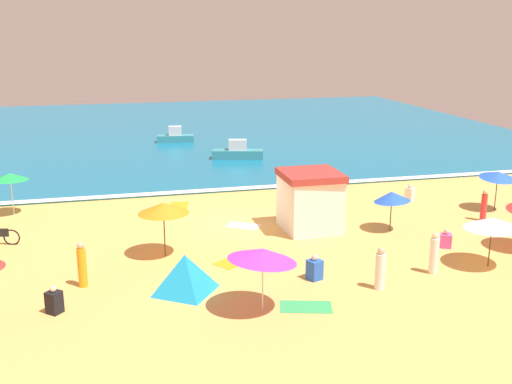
{
  "coord_description": "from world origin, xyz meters",
  "views": [
    {
      "loc": [
        -5.89,
        -27.08,
        9.07
      ],
      "look_at": [
        1.49,
        2.75,
        0.8
      ],
      "focal_mm": 42.91,
      "sensor_mm": 36.0,
      "label": 1
    }
  ],
  "objects": [
    {
      "name": "ground_plane",
      "position": [
        0.0,
        0.0,
        0.0
      ],
      "size": [
        60.0,
        60.0,
        0.0
      ],
      "primitive_type": "plane",
      "color": "#E0A856"
    },
    {
      "name": "ocean_water",
      "position": [
        0.0,
        28.0,
        0.05
      ],
      "size": [
        60.0,
        44.0,
        0.1
      ],
      "primitive_type": "cube",
      "color": "#146B93",
      "rests_on": "ground_plane"
    },
    {
      "name": "wave_breaker_foam",
      "position": [
        0.0,
        6.3,
        0.1
      ],
      "size": [
        57.0,
        0.7,
        0.01
      ],
      "primitive_type": "cube",
      "color": "white",
      "rests_on": "ocean_water"
    },
    {
      "name": "lifeguard_cabana",
      "position": [
        3.02,
        -1.43,
        1.4
      ],
      "size": [
        2.65,
        2.72,
        2.75
      ],
      "color": "white",
      "rests_on": "ground_plane"
    },
    {
      "name": "beach_umbrella_0",
      "position": [
        -10.64,
        4.29,
        1.96
      ],
      "size": [
        2.07,
        2.08,
        2.17
      ],
      "color": "silver",
      "rests_on": "ground_plane"
    },
    {
      "name": "beach_umbrella_2",
      "position": [
        8.38,
        -7.45,
        1.78
      ],
      "size": [
        3.02,
        3.03,
        2.04
      ],
      "color": "#4C3823",
      "rests_on": "ground_plane"
    },
    {
      "name": "beach_umbrella_4",
      "position": [
        13.27,
        -0.76,
        1.85
      ],
      "size": [
        1.84,
        1.87,
        2.14
      ],
      "color": "#4C3823",
      "rests_on": "ground_plane"
    },
    {
      "name": "beach_umbrella_5",
      "position": [
        -3.85,
        -3.27,
        2.05
      ],
      "size": [
        2.75,
        2.75,
        2.28
      ],
      "color": "#4C3823",
      "rests_on": "ground_plane"
    },
    {
      "name": "beach_umbrella_8",
      "position": [
        -1.22,
        -9.12,
        1.98
      ],
      "size": [
        2.98,
        2.96,
        2.32
      ],
      "color": "silver",
      "rests_on": "ground_plane"
    },
    {
      "name": "beach_umbrella_9",
      "position": [
        6.59,
        -2.48,
        1.62
      ],
      "size": [
        2.25,
        2.23,
        1.93
      ],
      "color": "#4C3823",
      "rests_on": "ground_plane"
    },
    {
      "name": "beach_tent",
      "position": [
        -3.5,
        -7.0,
        0.7
      ],
      "size": [
        2.13,
        2.1,
        1.4
      ],
      "color": "#1999D8",
      "rests_on": "ground_plane"
    },
    {
      "name": "beachgoer_0",
      "position": [
        -7.04,
        -5.66,
        0.81
      ],
      "size": [
        0.45,
        0.45,
        1.7
      ],
      "color": "orange",
      "rests_on": "ground_plane"
    },
    {
      "name": "beachgoer_1",
      "position": [
        7.89,
        -5.13,
        0.34
      ],
      "size": [
        0.61,
        0.61,
        0.82
      ],
      "color": "#D84CA5",
      "rests_on": "ground_plane"
    },
    {
      "name": "beachgoer_2",
      "position": [
        9.84,
        1.84,
        0.41
      ],
      "size": [
        0.58,
        0.58,
        0.96
      ],
      "color": "white",
      "rests_on": "ground_plane"
    },
    {
      "name": "beachgoer_3",
      "position": [
        1.31,
        -7.05,
        0.42
      ],
      "size": [
        0.63,
        0.63,
        1.0
      ],
      "color": "blue",
      "rests_on": "ground_plane"
    },
    {
      "name": "beachgoer_4",
      "position": [
        5.37,
        3.09,
        0.89
      ],
      "size": [
        0.42,
        0.42,
        1.86
      ],
      "color": "black",
      "rests_on": "ground_plane"
    },
    {
      "name": "beachgoer_5",
      "position": [
        -7.89,
        -7.65,
        0.41
      ],
      "size": [
        0.61,
        0.61,
        0.96
      ],
      "color": "black",
      "rests_on": "ground_plane"
    },
    {
      "name": "beachgoer_6",
      "position": [
        11.64,
        -2.2,
        0.75
      ],
      "size": [
        0.34,
        0.34,
        1.55
      ],
      "color": "red",
      "rests_on": "ground_plane"
    },
    {
      "name": "beachgoer_7",
      "position": [
        5.9,
        -7.59,
        0.76
      ],
      "size": [
        0.37,
        0.37,
        1.62
      ],
      "color": "white",
      "rests_on": "ground_plane"
    },
    {
      "name": "beachgoer_8",
      "position": [
        3.3,
        -8.43,
        0.74
      ],
      "size": [
        0.5,
        0.5,
        1.58
      ],
      "color": "white",
      "rests_on": "ground_plane"
    },
    {
      "name": "beach_towel_0",
      "position": [
        -1.35,
        -4.68,
        0.01
      ],
      "size": [
        1.59,
        1.52,
        0.01
      ],
      "color": "orange",
      "rests_on": "ground_plane"
    },
    {
      "name": "beach_towel_1",
      "position": [
        0.15,
        -0.2,
        0.01
      ],
      "size": [
        1.75,
        1.57,
        0.01
      ],
      "color": "white",
      "rests_on": "ground_plane"
    },
    {
      "name": "beach_towel_2",
      "position": [
        0.26,
        -9.22,
        0.01
      ],
      "size": [
        1.94,
        1.4,
        0.01
      ],
      "color": "green",
      "rests_on": "ground_plane"
    },
    {
      "name": "beach_towel_3",
      "position": [
        -2.42,
        3.82,
        0.01
      ],
      "size": [
        1.22,
        1.75,
        0.01
      ],
      "color": "orange",
      "rests_on": "ground_plane"
    },
    {
      "name": "small_boat_0",
      "position": [
        -0.48,
        22.09,
        0.52
      ],
      "size": [
        3.05,
        1.33,
        1.3
      ],
      "color": "teal",
      "rests_on": "ocean_water"
    },
    {
      "name": "small_boat_1",
      "position": [
        3.04,
        14.44,
        0.55
      ],
      "size": [
        3.71,
        1.86,
        1.37
      ],
      "color": "teal",
      "rests_on": "ocean_water"
    }
  ]
}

